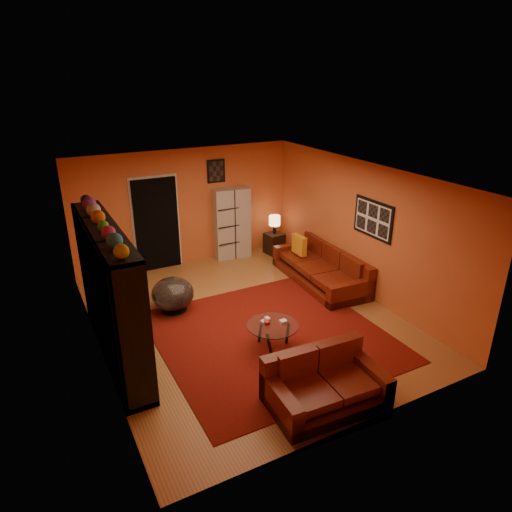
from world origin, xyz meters
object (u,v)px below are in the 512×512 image
entertainment_unit (110,294)px  loveseat (323,383)px  storage_cabinet (232,223)px  side_table (274,243)px  tv (115,299)px  bowl_chair (173,294)px  table_lamp (275,221)px  coffee_table (273,327)px  sofa (323,269)px

entertainment_unit → loveseat: 3.36m
storage_cabinet → side_table: 1.18m
tv → side_table: size_ratio=1.81×
tv → bowl_chair: (1.17, 0.98, -0.64)m
tv → loveseat: tv is taller
loveseat → table_lamp: 5.39m
side_table → table_lamp: bearing=0.0°
loveseat → coffee_table: bearing=1.8°
sofa → side_table: sofa is taller
entertainment_unit → side_table: entertainment_unit is taller
sofa → table_lamp: 1.93m
sofa → bowl_chair: 3.21m
entertainment_unit → sofa: bearing=8.7°
side_table → bowl_chair: bearing=-152.5°
entertainment_unit → bowl_chair: entertainment_unit is taller
tv → loveseat: 3.27m
storage_cabinet → bowl_chair: (-2.08, -1.88, -0.49)m
coffee_table → table_lamp: size_ratio=1.87×
entertainment_unit → loveseat: size_ratio=1.89×
storage_cabinet → table_lamp: 1.03m
tv → side_table: (4.25, 2.58, -0.73)m
coffee_table → bowl_chair: 2.17m
bowl_chair → side_table: bowl_chair is taller
bowl_chair → side_table: bearing=27.5°
tv → side_table: tv is taller
side_table → table_lamp: (0.00, 0.00, 0.56)m
loveseat → side_table: (2.09, 4.94, -0.03)m
storage_cabinet → bowl_chair: 2.85m
storage_cabinet → bowl_chair: bearing=-132.8°
tv → loveseat: bearing=-137.7°
side_table → table_lamp: 0.56m
coffee_table → table_lamp: 4.11m
side_table → entertainment_unit: bearing=-149.5°
coffee_table → bowl_chair: bowl_chair is taller
entertainment_unit → tv: size_ratio=3.32×
tv → table_lamp: (4.25, 2.58, -0.17)m
bowl_chair → side_table: size_ratio=1.56×
entertainment_unit → storage_cabinet: size_ratio=1.81×
loveseat → side_table: size_ratio=3.17×
storage_cabinet → side_table: storage_cabinet is taller
loveseat → coffee_table: size_ratio=1.91×
tv → coffee_table: (2.18, -0.94, -0.61)m
coffee_table → bowl_chair: size_ratio=1.06×
storage_cabinet → table_lamp: size_ratio=3.74×
loveseat → coffee_table: (0.03, 1.42, 0.09)m
sofa → table_lamp: bearing=97.4°
entertainment_unit → storage_cabinet: (3.30, 2.80, -0.22)m
sofa → coffee_table: size_ratio=2.98×
sofa → table_lamp: table_lamp is taller
loveseat → storage_cabinet: size_ratio=0.96×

